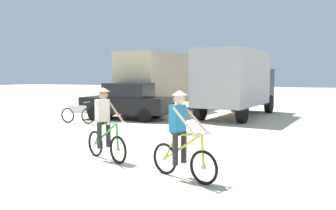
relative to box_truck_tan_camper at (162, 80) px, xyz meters
name	(u,v)px	position (x,y,z in m)	size (l,w,h in m)	color
ground_plane	(97,159)	(3.11, -11.30, -1.87)	(120.00, 120.00, 0.00)	beige
box_truck_tan_camper	(162,80)	(0.00, 0.00, 0.00)	(3.09, 6.97, 3.35)	#CCB78E
box_truck_grey_hauler	(237,80)	(4.49, -0.73, 0.00)	(3.12, 6.97, 3.35)	#9E9EA3
sedan_parked	(127,101)	(-0.20, -3.83, -0.99)	(4.32, 2.06, 1.76)	black
cyclist_orange_shirt	(105,126)	(3.34, -11.27, -1.03)	(1.59, 0.84, 1.82)	black
cyclist_cowboy_hat	(181,138)	(5.68, -12.06, -1.03)	(1.63, 0.76, 1.82)	black
bicycle_spare	(78,114)	(-1.49, -5.97, -1.48)	(1.73, 0.50, 0.97)	black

